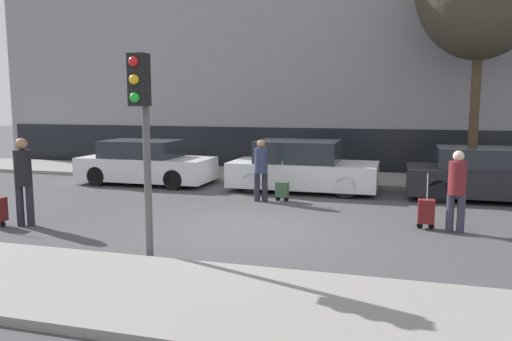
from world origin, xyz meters
TOP-DOWN VIEW (x-y plane):
  - ground_plane at (0.00, 0.00)m, footprint 80.00×80.00m
  - sidewalk_near at (0.00, -3.75)m, footprint 28.00×2.50m
  - sidewalk_far at (0.00, 7.00)m, footprint 28.00×3.00m
  - building_facade at (0.00, 10.60)m, footprint 28.00×2.86m
  - parked_car_0 at (-4.90, 4.60)m, footprint 4.15×1.74m
  - parked_car_1 at (0.07, 4.68)m, footprint 4.19×1.85m
  - parked_car_2 at (4.97, 4.66)m, footprint 4.06×1.77m
  - pedestrian_left at (-4.64, -1.00)m, footprint 0.34×0.34m
  - pedestrian_center at (-0.65, 2.87)m, footprint 0.34×0.34m
  - trolley_center at (-0.12, 3.02)m, footprint 0.34×0.29m
  - pedestrian_right at (3.86, 0.92)m, footprint 0.35×0.34m
  - trolley_right at (3.32, 1.01)m, footprint 0.34×0.29m
  - traffic_light at (-1.13, -2.37)m, footprint 0.28×0.47m

SIDE VIEW (x-z plane):
  - ground_plane at x=0.00m, z-range 0.00..0.00m
  - sidewalk_near at x=0.00m, z-range 0.00..0.12m
  - sidewalk_far at x=0.00m, z-range 0.00..0.12m
  - trolley_center at x=-0.12m, z-range -0.21..0.83m
  - trolley_right at x=3.32m, z-range -0.21..0.93m
  - parked_car_0 at x=-4.90m, z-range -0.04..1.33m
  - parked_car_2 at x=4.97m, z-range -0.04..1.33m
  - parked_car_1 at x=0.07m, z-range -0.05..1.40m
  - pedestrian_center at x=-0.65m, z-range 0.10..1.70m
  - pedestrian_right at x=3.86m, z-range 0.10..1.72m
  - pedestrian_left at x=-4.64m, z-range 0.13..1.95m
  - traffic_light at x=-1.13m, z-range 0.71..3.99m
  - building_facade at x=0.00m, z-range -0.01..12.04m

